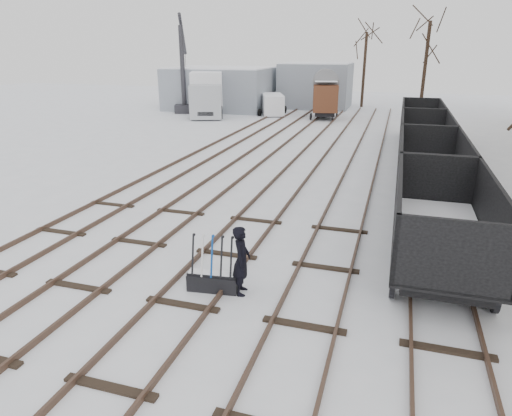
% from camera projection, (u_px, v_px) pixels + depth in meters
% --- Properties ---
extents(ground, '(120.00, 120.00, 0.00)m').
position_uv_depth(ground, '(183.00, 306.00, 11.08)').
color(ground, white).
rests_on(ground, ground).
extents(tracks, '(13.90, 52.00, 0.16)m').
position_uv_depth(tracks, '(300.00, 169.00, 23.37)').
color(tracks, black).
rests_on(tracks, ground).
extents(shed_left, '(10.00, 8.00, 4.10)m').
position_uv_depth(shed_left, '(221.00, 88.00, 46.46)').
color(shed_left, gray).
rests_on(shed_left, ground).
extents(shed_right, '(7.00, 6.00, 4.50)m').
position_uv_depth(shed_right, '(316.00, 85.00, 47.49)').
color(shed_right, gray).
rests_on(shed_right, ground).
extents(ground_frame, '(1.34, 0.57, 1.49)m').
position_uv_depth(ground_frame, '(213.00, 280.00, 11.70)').
color(ground_frame, black).
rests_on(ground_frame, ground).
extents(worker, '(0.55, 0.73, 1.81)m').
position_uv_depth(worker, '(242.00, 260.00, 11.37)').
color(worker, black).
rests_on(worker, ground).
extents(freight_wagon_a, '(2.54, 6.35, 2.59)m').
position_uv_depth(freight_wagon_a, '(440.00, 236.00, 12.67)').
color(freight_wagon_a, black).
rests_on(freight_wagon_a, ground).
extents(freight_wagon_b, '(2.54, 6.35, 2.59)m').
position_uv_depth(freight_wagon_b, '(430.00, 177.00, 18.43)').
color(freight_wagon_b, black).
rests_on(freight_wagon_b, ground).
extents(freight_wagon_c, '(2.54, 6.35, 2.59)m').
position_uv_depth(freight_wagon_c, '(424.00, 146.00, 24.20)').
color(freight_wagon_c, black).
rests_on(freight_wagon_c, ground).
extents(freight_wagon_d, '(2.54, 6.35, 2.59)m').
position_uv_depth(freight_wagon_d, '(420.00, 127.00, 29.96)').
color(freight_wagon_d, black).
rests_on(freight_wagon_d, ground).
extents(box_van_wagon, '(3.02, 4.64, 3.28)m').
position_uv_depth(box_van_wagon, '(325.00, 96.00, 39.95)').
color(box_van_wagon, black).
rests_on(box_van_wagon, ground).
extents(lorry, '(4.70, 8.94, 3.88)m').
position_uv_depth(lorry, '(207.00, 93.00, 42.16)').
color(lorry, black).
rests_on(lorry, ground).
extents(panel_van, '(3.15, 4.58, 1.86)m').
position_uv_depth(panel_van, '(273.00, 104.00, 42.52)').
color(panel_van, white).
rests_on(panel_van, ground).
extents(crane, '(2.29, 5.31, 8.92)m').
position_uv_depth(crane, '(185.00, 88.00, 43.43)').
color(crane, '#29282D').
rests_on(crane, ground).
extents(tree_far_left, '(0.30, 0.30, 7.42)m').
position_uv_depth(tree_far_left, '(364.00, 70.00, 47.13)').
color(tree_far_left, black).
rests_on(tree_far_left, ground).
extents(tree_far_right, '(0.30, 0.30, 8.05)m').
position_uv_depth(tree_far_right, '(424.00, 71.00, 38.97)').
color(tree_far_right, black).
rests_on(tree_far_right, ground).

